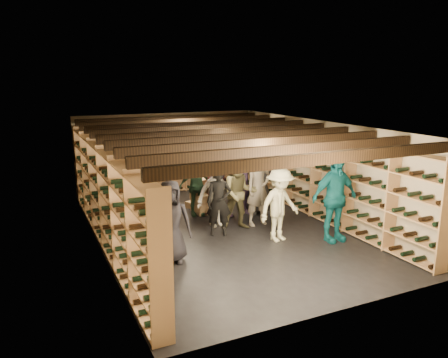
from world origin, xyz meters
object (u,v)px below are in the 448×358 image
person_5 (142,197)px  person_12 (260,177)px  person_1 (219,202)px  person_3 (280,205)px  person_7 (258,188)px  person_8 (218,184)px  person_9 (217,193)px  crate_loose (196,204)px  person_2 (239,193)px  person_4 (335,198)px  person_10 (196,187)px  person_0 (171,222)px  person_11 (239,178)px  crate_stack_right (205,204)px  crate_stack_left (201,195)px

person_5 → person_12: size_ratio=0.87×
person_1 → person_3: (1.03, -0.86, 0.03)m
person_1 → person_7: person_7 is taller
person_8 → person_9: 0.95m
person_1 → person_3: person_3 is taller
crate_loose → person_2: bearing=-82.3°
crate_loose → person_8: size_ratio=0.31×
person_4 → person_9: 2.68m
person_3 → person_10: size_ratio=1.06×
person_0 → person_10: person_0 is taller
person_0 → person_5: bearing=109.0°
person_9 → person_0: bearing=-142.1°
person_0 → person_9: size_ratio=0.97×
person_4 → person_11: bearing=111.0°
person_4 → person_5: 4.23m
person_11 → crate_loose: bearing=126.3°
person_9 → crate_loose: bearing=81.0°
person_7 → person_4: bearing=-66.8°
person_3 → person_12: bearing=61.3°
person_0 → person_5: (-0.07, 1.86, 0.03)m
crate_loose → person_10: 0.99m
crate_stack_right → person_0: size_ratio=0.34×
person_1 → person_4: 2.49m
person_1 → person_8: person_8 is taller
person_1 → person_8: (0.60, 1.41, 0.04)m
person_1 → person_8: size_ratio=0.95×
crate_stack_right → person_1: size_ratio=0.36×
person_12 → person_7: bearing=-108.0°
person_12 → person_1: bearing=-133.5°
crate_stack_right → person_7: 1.68m
person_4 → person_0: bearing=172.9°
person_4 → person_12: 2.47m
person_7 → person_12: size_ratio=0.95×
person_7 → person_10: size_ratio=1.21×
person_4 → person_8: person_4 is taller
crate_stack_right → person_8: bearing=-30.2°
crate_loose → person_9: bearing=-94.1°
person_5 → person_1: bearing=-42.1°
person_0 → person_9: bearing=59.7°
person_9 → person_12: bearing=15.2°
person_2 → person_4: (1.49, -1.52, 0.10)m
person_4 → person_1: bearing=146.4°
crate_stack_right → person_4: 3.49m
crate_loose → person_4: person_4 is taller
person_0 → person_9: person_9 is taller
person_5 → person_7: bearing=-24.7°
person_11 → crate_stack_right: bearing=152.2°
person_12 → person_3: bearing=-94.1°
person_3 → crate_stack_left: bearing=93.0°
crate_stack_right → person_5: bearing=-159.8°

